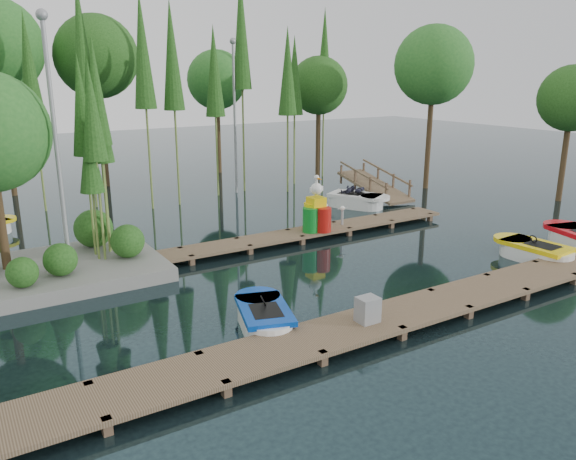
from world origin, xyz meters
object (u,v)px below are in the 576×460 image
utility_cabinet (368,310)px  yellow_barrel (313,216)px  island (23,168)px  boat_blue (264,317)px  drum_cluster (318,214)px

utility_cabinet → yellow_barrel: 7.73m
island → boat_blue: 7.99m
island → drum_cluster: bearing=-5.9°
boat_blue → utility_cabinet: utility_cabinet is taller
drum_cluster → boat_blue: bearing=-134.2°
yellow_barrel → island: bearing=175.0°
utility_cabinet → yellow_barrel: size_ratio=0.59×
island → boat_blue: (4.00, -6.26, -2.95)m
yellow_barrel → drum_cluster: 0.20m
island → yellow_barrel: size_ratio=6.87×
boat_blue → drum_cluster: drum_cluster is taller
boat_blue → utility_cabinet: size_ratio=4.55×
boat_blue → yellow_barrel: 7.48m
boat_blue → island: bearing=140.1°
yellow_barrel → drum_cluster: drum_cluster is taller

